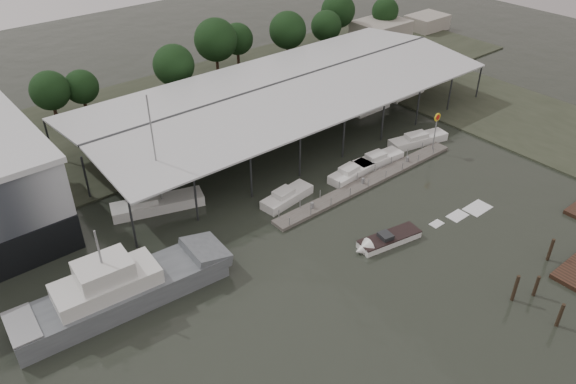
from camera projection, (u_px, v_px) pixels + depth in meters
ground at (335, 281)px, 52.66m from camera, size 200.00×200.00×0.00m
land_strip_far at (131, 125)px, 79.68m from camera, size 140.00×30.00×0.30m
land_strip_east at (509, 113)px, 82.98m from camera, size 20.00×60.00×0.30m
covered_boat_shed at (286, 86)px, 76.38m from camera, size 58.24×24.00×6.96m
floating_dock at (368, 182)px, 66.97m from camera, size 28.00×2.00×1.40m
shell_fuel_sign at (436, 125)px, 71.31m from camera, size 1.10×0.18×5.55m
distant_commercial_buildings at (396, 28)px, 111.85m from camera, size 22.00×8.00×4.00m
grey_trawler at (123, 289)px, 49.56m from camera, size 19.89×6.13×8.84m
white_sailboat at (156, 204)px, 62.18m from camera, size 10.38×5.60×13.80m
speedboat_underway at (384, 241)px, 57.13m from camera, size 18.44×5.18×2.00m
moored_cruiser_0 at (287, 197)px, 63.53m from camera, size 6.81×3.03×1.70m
moored_cruiser_1 at (351, 173)px, 67.85m from camera, size 6.59×2.77×1.70m
moored_cruiser_2 at (378, 160)px, 70.56m from camera, size 6.99×2.68×1.70m
moored_cruiser_3 at (418, 140)px, 75.03m from camera, size 8.62×4.05×1.70m
mooring_pilings at (568, 298)px, 49.35m from camera, size 8.01×9.58×3.53m
horizon_tree_line at (251, 38)px, 93.54m from camera, size 70.58×11.54×10.40m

